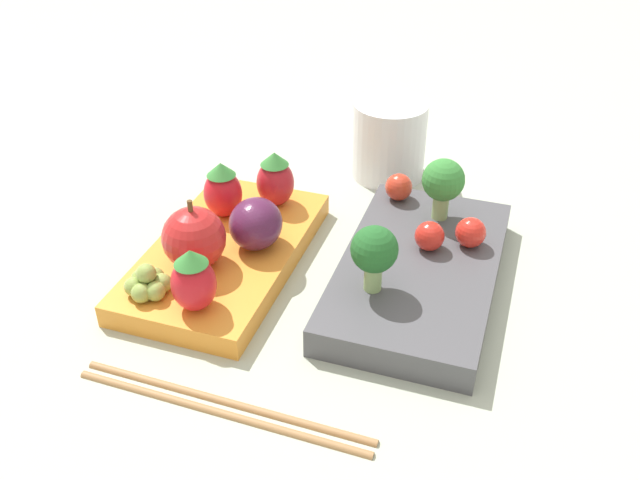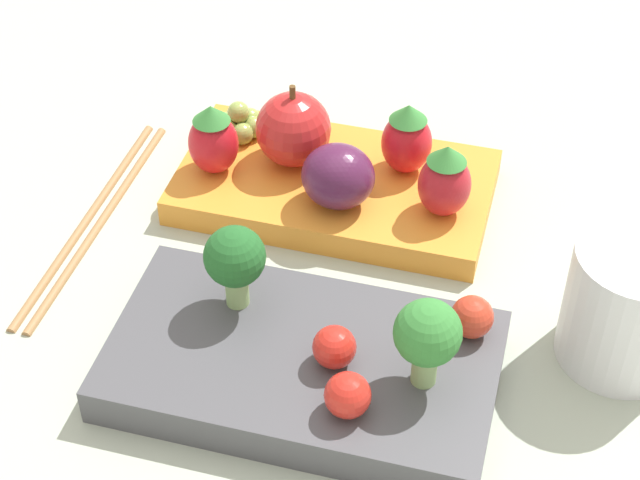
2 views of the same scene
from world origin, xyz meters
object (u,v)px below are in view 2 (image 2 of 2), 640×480
(strawberry_2, at_px, (213,139))
(grape_cluster, at_px, (239,123))
(plum, at_px, (345,177))
(bento_box_savoury, at_px, (303,366))
(cherry_tomato_1, at_px, (334,347))
(strawberry_0, at_px, (407,139))
(strawberry_1, at_px, (445,181))
(chopsticks_pair, at_px, (94,218))
(bento_box_fruit, at_px, (335,187))
(cherry_tomato_0, at_px, (472,317))
(cherry_tomato_2, at_px, (348,395))
(broccoli_floret_0, at_px, (427,336))
(drinking_cup, at_px, (630,305))
(apple, at_px, (293,129))
(broccoli_floret_1, at_px, (235,259))

(strawberry_2, bearing_deg, grape_cluster, -95.51)
(grape_cluster, bearing_deg, plum, 148.36)
(bento_box_savoury, distance_m, grape_cluster, 0.21)
(cherry_tomato_1, bearing_deg, grape_cluster, -59.05)
(bento_box_savoury, distance_m, strawberry_0, 0.18)
(strawberry_1, height_order, chopsticks_pair, strawberry_1)
(bento_box_fruit, bearing_deg, strawberry_0, -156.11)
(cherry_tomato_1, distance_m, strawberry_1, 0.15)
(cherry_tomato_0, xyz_separation_m, cherry_tomato_1, (0.07, 0.04, -0.00))
(strawberry_2, height_order, grape_cluster, strawberry_2)
(cherry_tomato_0, xyz_separation_m, strawberry_1, (0.03, -0.11, 0.01))
(grape_cluster, height_order, chopsticks_pair, grape_cluster)
(cherry_tomato_1, bearing_deg, bento_box_savoury, -9.76)
(strawberry_0, bearing_deg, plum, 55.39)
(cherry_tomato_2, bearing_deg, bento_box_savoury, -45.40)
(bento_box_fruit, relative_size, broccoli_floret_0, 3.80)
(broccoli_floret_0, xyz_separation_m, cherry_tomato_1, (0.05, -0.00, -0.02))
(cherry_tomato_1, bearing_deg, strawberry_1, -103.63)
(drinking_cup, bearing_deg, broccoli_floret_0, 33.97)
(strawberry_2, bearing_deg, apple, -154.57)
(strawberry_1, bearing_deg, apple, -14.64)
(cherry_tomato_0, bearing_deg, drinking_cup, -161.15)
(broccoli_floret_1, height_order, plum, broccoli_floret_1)
(bento_box_savoury, bearing_deg, broccoli_floret_1, -30.74)
(bento_box_savoury, height_order, strawberry_1, strawberry_1)
(cherry_tomato_0, xyz_separation_m, apple, (0.14, -0.13, 0.01))
(cherry_tomato_1, height_order, strawberry_2, strawberry_2)
(bento_box_fruit, relative_size, cherry_tomato_1, 8.67)
(broccoli_floret_0, bearing_deg, strawberry_2, -41.86)
(broccoli_floret_0, height_order, strawberry_0, broccoli_floret_0)
(broccoli_floret_0, relative_size, strawberry_2, 1.08)
(bento_box_savoury, height_order, broccoli_floret_0, broccoli_floret_0)
(bento_box_fruit, relative_size, plum, 4.44)
(cherry_tomato_2, relative_size, apple, 0.42)
(broccoli_floret_1, distance_m, drinking_cup, 0.22)
(broccoli_floret_0, bearing_deg, chopsticks_pair, -22.96)
(bento_box_fruit, xyz_separation_m, cherry_tomato_1, (-0.04, 0.16, 0.03))
(cherry_tomato_2, xyz_separation_m, grape_cluster, (0.13, -0.22, -0.01))
(cherry_tomato_0, distance_m, drinking_cup, 0.09)
(broccoli_floret_0, bearing_deg, cherry_tomato_0, -115.27)
(broccoli_floret_0, bearing_deg, plum, -61.02)
(broccoli_floret_0, distance_m, plum, 0.16)
(apple, relative_size, strawberry_1, 1.15)
(plum, relative_size, drinking_cup, 0.61)
(cherry_tomato_1, xyz_separation_m, apple, (0.07, -0.17, 0.01))
(bento_box_fruit, distance_m, strawberry_2, 0.09)
(broccoli_floret_0, bearing_deg, grape_cluster, -49.45)
(broccoli_floret_0, distance_m, drinking_cup, 0.13)
(bento_box_savoury, bearing_deg, bento_box_fruit, -82.59)
(cherry_tomato_2, xyz_separation_m, plum, (0.04, -0.17, 0.00))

